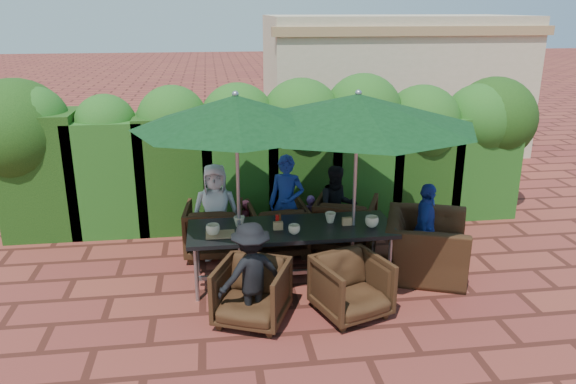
{
  "coord_description": "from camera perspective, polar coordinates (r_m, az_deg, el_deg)",
  "views": [
    {
      "loc": [
        -0.92,
        -6.37,
        3.38
      ],
      "look_at": [
        0.02,
        0.4,
        1.13
      ],
      "focal_mm": 35.0,
      "sensor_mm": 36.0,
      "label": 1
    }
  ],
  "objects": [
    {
      "name": "ground",
      "position": [
        7.27,
        0.27,
        -9.46
      ],
      "size": [
        80.0,
        80.0,
        0.0
      ],
      "primitive_type": "plane",
      "color": "brown",
      "rests_on": "ground"
    },
    {
      "name": "dining_table",
      "position": [
        7.09,
        0.33,
        -4.15
      ],
      "size": [
        2.59,
        0.9,
        0.75
      ],
      "color": "black",
      "rests_on": "ground"
    },
    {
      "name": "umbrella_left",
      "position": [
        6.67,
        -5.32,
        8.1
      ],
      "size": [
        2.49,
        2.49,
        2.46
      ],
      "color": "gray",
      "rests_on": "ground"
    },
    {
      "name": "umbrella_right",
      "position": [
        6.79,
        7.1,
        8.24
      ],
      "size": [
        2.92,
        2.92,
        2.46
      ],
      "color": "gray",
      "rests_on": "ground"
    },
    {
      "name": "chair_far_left",
      "position": [
        8.04,
        -7.48,
        -3.56
      ],
      "size": [
        0.87,
        0.82,
        0.83
      ],
      "primitive_type": "imported",
      "rotation": [
        0.0,
        0.0,
        3.05
      ],
      "color": "black",
      "rests_on": "ground"
    },
    {
      "name": "chair_far_mid",
      "position": [
        8.04,
        -1.1,
        -3.43
      ],
      "size": [
        0.86,
        0.81,
        0.82
      ],
      "primitive_type": "imported",
      "rotation": [
        0.0,
        0.0,
        3.23
      ],
      "color": "black",
      "rests_on": "ground"
    },
    {
      "name": "chair_far_right",
      "position": [
        8.23,
        5.87,
        -2.85
      ],
      "size": [
        1.07,
        1.05,
        0.86
      ],
      "primitive_type": "imported",
      "rotation": [
        0.0,
        0.0,
        2.74
      ],
      "color": "black",
      "rests_on": "ground"
    },
    {
      "name": "chair_near_left",
      "position": [
        6.35,
        -3.7,
        -9.92
      ],
      "size": [
        0.96,
        0.93,
        0.77
      ],
      "primitive_type": "imported",
      "rotation": [
        0.0,
        0.0,
        -0.4
      ],
      "color": "black",
      "rests_on": "ground"
    },
    {
      "name": "chair_near_right",
      "position": [
        6.52,
        6.49,
        -9.27
      ],
      "size": [
        0.93,
        0.9,
        0.76
      ],
      "primitive_type": "imported",
      "rotation": [
        0.0,
        0.0,
        0.34
      ],
      "color": "black",
      "rests_on": "ground"
    },
    {
      "name": "chair_end_right",
      "position": [
        7.62,
        13.89,
        -4.37
      ],
      "size": [
        1.14,
        1.38,
        1.03
      ],
      "primitive_type": "imported",
      "rotation": [
        0.0,
        0.0,
        1.2
      ],
      "color": "black",
      "rests_on": "ground"
    },
    {
      "name": "adult_far_left",
      "position": [
        7.87,
        -7.35,
        -1.97
      ],
      "size": [
        0.69,
        0.44,
        1.36
      ],
      "primitive_type": "imported",
      "rotation": [
        0.0,
        0.0,
        -0.06
      ],
      "color": "silver",
      "rests_on": "ground"
    },
    {
      "name": "adult_far_mid",
      "position": [
        8.01,
        -0.15,
        -1.22
      ],
      "size": [
        0.63,
        0.58,
        1.42
      ],
      "primitive_type": "imported",
      "rotation": [
        0.0,
        0.0,
        -0.39
      ],
      "color": "navy",
      "rests_on": "ground"
    },
    {
      "name": "adult_far_right",
      "position": [
        8.2,
        5.0,
        -1.53
      ],
      "size": [
        0.61,
        0.39,
        1.23
      ],
      "primitive_type": "imported",
      "rotation": [
        0.0,
        0.0,
        0.05
      ],
      "color": "black",
      "rests_on": "ground"
    },
    {
      "name": "adult_near_left",
      "position": [
        6.24,
        -3.77,
        -8.31
      ],
      "size": [
        0.84,
        0.6,
        1.19
      ],
      "primitive_type": "imported",
      "rotation": [
        0.0,
        0.0,
        3.51
      ],
      "color": "black",
      "rests_on": "ground"
    },
    {
      "name": "adult_end_right",
      "position": [
        7.64,
        13.76,
        -3.56
      ],
      "size": [
        0.62,
        0.8,
        1.22
      ],
      "primitive_type": "imported",
      "rotation": [
        0.0,
        0.0,
        1.14
      ],
      "color": "navy",
      "rests_on": "ground"
    },
    {
      "name": "child_left",
      "position": [
        8.19,
        -4.21,
        -3.35
      ],
      "size": [
        0.28,
        0.23,
        0.74
      ],
      "primitive_type": "imported",
      "rotation": [
        0.0,
        0.0,
        -0.05
      ],
      "color": "#F1557A",
      "rests_on": "ground"
    },
    {
      "name": "child_right",
      "position": [
        8.28,
        2.32,
        -2.97
      ],
      "size": [
        0.34,
        0.31,
        0.77
      ],
      "primitive_type": "imported",
      "rotation": [
        0.0,
        0.0,
        -0.37
      ],
      "color": "purple",
      "rests_on": "ground"
    },
    {
      "name": "pedestrian_a",
      "position": [
        11.34,
        6.66,
        5.51
      ],
      "size": [
        1.78,
        1.01,
        1.8
      ],
      "primitive_type": "imported",
      "rotation": [
        0.0,
        0.0,
        2.88
      ],
      "color": "#288C26",
      "rests_on": "ground"
    },
    {
      "name": "pedestrian_b",
      "position": [
        11.41,
        8.74,
        5.04
      ],
      "size": [
        0.84,
        0.59,
        1.62
      ],
      "primitive_type": "imported",
      "rotation": [
        0.0,
        0.0,
        2.99
      ],
      "color": "#F1557A",
      "rests_on": "ground"
    },
    {
      "name": "pedestrian_c",
      "position": [
        11.74,
        15.01,
        5.2
      ],
      "size": [
        1.16,
        0.67,
        1.71
      ],
      "primitive_type": "imported",
      "rotation": [
        0.0,
        0.0,
        2.98
      ],
      "color": "gray",
      "rests_on": "ground"
    },
    {
      "name": "cup_a",
      "position": [
        6.87,
        -7.64,
        -3.82
      ],
      "size": [
        0.17,
        0.17,
        0.14
      ],
      "primitive_type": "imported",
      "color": "beige",
      "rests_on": "dining_table"
    },
    {
      "name": "cup_b",
      "position": [
        7.1,
        -4.97,
        -3.0
      ],
      "size": [
        0.14,
        0.14,
        0.13
      ],
      "primitive_type": "imported",
      "color": "beige",
      "rests_on": "dining_table"
    },
    {
      "name": "cup_c",
      "position": [
        6.85,
        0.63,
        -3.81
      ],
      "size": [
        0.15,
        0.15,
        0.11
      ],
      "primitive_type": "imported",
      "color": "beige",
      "rests_on": "dining_table"
    },
    {
      "name": "cup_d",
      "position": [
        7.22,
        4.33,
        -2.6
      ],
      "size": [
        0.14,
        0.14,
        0.13
      ],
      "primitive_type": "imported",
      "color": "beige",
      "rests_on": "dining_table"
    },
    {
      "name": "cup_e",
      "position": [
        7.13,
        8.5,
        -3.0
      ],
      "size": [
        0.17,
        0.17,
        0.14
      ],
      "primitive_type": "imported",
      "color": "beige",
      "rests_on": "dining_table"
    },
    {
      "name": "ketchup_bottle",
      "position": [
        7.02,
        -1.1,
        -2.99
      ],
      "size": [
        0.04,
        0.04,
        0.17
      ],
      "primitive_type": "cylinder",
      "color": "#B20C0A",
      "rests_on": "dining_table"
    },
    {
      "name": "sauce_bottle",
      "position": [
        7.05,
        -0.88,
        -2.91
      ],
      "size": [
        0.04,
        0.04,
        0.17
      ],
      "primitive_type": "cylinder",
      "color": "#4C230C",
      "rests_on": "dining_table"
    },
    {
      "name": "serving_tray",
      "position": [
        6.87,
        -6.89,
        -4.3
      ],
      "size": [
        0.35,
        0.25,
        0.02
      ],
      "primitive_type": "cube",
      "color": "#976E49",
      "rests_on": "dining_table"
    },
    {
      "name": "number_block_left",
      "position": [
        6.98,
        -1.02,
        -3.44
      ],
      "size": [
        0.12,
        0.06,
        0.1
      ],
      "primitive_type": "cube",
      "color": "tan",
      "rests_on": "dining_table"
    },
    {
      "name": "number_block_right",
      "position": [
        7.16,
        6.01,
        -2.98
      ],
      "size": [
        0.12,
        0.06,
        0.1
      ],
      "primitive_type": "cube",
      "color": "tan",
      "rests_on": "dining_table"
    },
    {
      "name": "hedge_wall",
      "position": [
        8.98,
        -1.63,
        4.97
      ],
      "size": [
        9.1,
        1.6,
        2.4
      ],
      "color": "#14340E",
      "rests_on": "ground"
    },
    {
      "name": "building",
      "position": [
        14.18,
        10.48,
        10.78
      ],
      "size": [
        6.2,
        3.08,
        3.2
      ],
      "color": "beige",
      "rests_on": "ground"
    }
  ]
}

